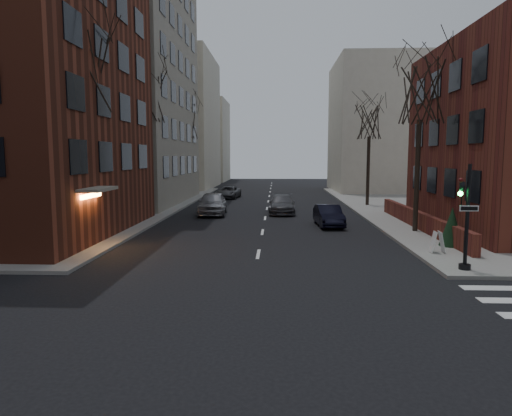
# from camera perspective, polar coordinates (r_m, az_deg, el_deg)

# --- Properties ---
(ground) EXTENTS (160.00, 160.00, 0.00)m
(ground) POSITION_cam_1_polar(r_m,az_deg,el_deg) (9.49, -2.89, -21.46)
(ground) COLOR black
(ground) RESTS_ON ground
(building_left_tan) EXTENTS (18.00, 18.00, 28.00)m
(building_left_tan) POSITION_cam_1_polar(r_m,az_deg,el_deg) (46.92, -20.83, 17.88)
(building_left_tan) COLOR gray
(building_left_tan) RESTS_ON ground
(low_wall_right) EXTENTS (0.35, 16.00, 1.00)m
(low_wall_right) POSITION_cam_1_polar(r_m,az_deg,el_deg) (28.87, 19.66, -1.40)
(low_wall_right) COLOR maroon
(low_wall_right) RESTS_ON sidewalk_far_right
(building_distant_la) EXTENTS (14.00, 16.00, 18.00)m
(building_distant_la) POSITION_cam_1_polar(r_m,az_deg,el_deg) (65.44, -11.58, 10.41)
(building_distant_la) COLOR beige
(building_distant_la) RESTS_ON ground
(building_distant_ra) EXTENTS (14.00, 14.00, 16.00)m
(building_distant_ra) POSITION_cam_1_polar(r_m,az_deg,el_deg) (60.14, 16.48, 9.68)
(building_distant_ra) COLOR beige
(building_distant_ra) RESTS_ON ground
(building_distant_lb) EXTENTS (10.00, 12.00, 14.00)m
(building_distant_lb) POSITION_cam_1_polar(r_m,az_deg,el_deg) (81.56, -7.22, 8.30)
(building_distant_lb) COLOR beige
(building_distant_lb) RESTS_ON ground
(traffic_signal) EXTENTS (0.76, 0.44, 4.00)m
(traffic_signal) POSITION_cam_1_polar(r_m,az_deg,el_deg) (18.91, 24.69, -1.79)
(traffic_signal) COLOR black
(traffic_signal) RESTS_ON sidewalk_far_right
(tree_left_a) EXTENTS (4.18, 4.18, 10.26)m
(tree_left_a) POSITION_cam_1_polar(r_m,az_deg,el_deg) (24.65, -21.22, 15.50)
(tree_left_a) COLOR #2D231C
(tree_left_a) RESTS_ON sidewalk_far_left
(tree_left_b) EXTENTS (4.40, 4.40, 10.80)m
(tree_left_b) POSITION_cam_1_polar(r_m,az_deg,el_deg) (35.94, -13.32, 13.51)
(tree_left_b) COLOR #2D231C
(tree_left_b) RESTS_ON sidewalk_far_left
(tree_left_c) EXTENTS (3.96, 3.96, 9.72)m
(tree_left_c) POSITION_cam_1_polar(r_m,az_deg,el_deg) (49.42, -8.78, 10.63)
(tree_left_c) COLOR #2D231C
(tree_left_c) RESTS_ON sidewalk_far_left
(tree_right_a) EXTENTS (3.96, 3.96, 9.72)m
(tree_right_a) POSITION_cam_1_polar(r_m,az_deg,el_deg) (27.75, 19.87, 13.58)
(tree_right_a) COLOR #2D231C
(tree_right_a) RESTS_ON sidewalk_far_right
(tree_right_b) EXTENTS (3.74, 3.74, 9.18)m
(tree_right_b) POSITION_cam_1_polar(r_m,az_deg,el_deg) (41.24, 14.01, 10.72)
(tree_right_b) COLOR #2D231C
(tree_right_b) RESTS_ON sidewalk_far_right
(streetlamp_near) EXTENTS (0.36, 0.36, 6.28)m
(streetlamp_near) POSITION_cam_1_polar(r_m,az_deg,el_deg) (31.65, -14.03, 5.97)
(streetlamp_near) COLOR black
(streetlamp_near) RESTS_ON sidewalk_far_left
(streetlamp_far) EXTENTS (0.36, 0.36, 6.28)m
(streetlamp_far) POSITION_cam_1_polar(r_m,az_deg,el_deg) (51.14, -7.60, 6.26)
(streetlamp_far) COLOR black
(streetlamp_far) RESTS_ON sidewalk_far_left
(parked_sedan) EXTENTS (1.72, 4.20, 1.35)m
(parked_sedan) POSITION_cam_1_polar(r_m,az_deg,el_deg) (29.25, 9.05, -0.95)
(parked_sedan) COLOR black
(parked_sedan) RESTS_ON ground
(car_lane_silver) EXTENTS (2.35, 5.17, 1.72)m
(car_lane_silver) POSITION_cam_1_polar(r_m,az_deg,el_deg) (34.75, -5.48, 0.60)
(car_lane_silver) COLOR #939398
(car_lane_silver) RESTS_ON ground
(car_lane_gray) EXTENTS (2.07, 4.90, 1.41)m
(car_lane_gray) POSITION_cam_1_polar(r_m,az_deg,el_deg) (35.39, 3.27, 0.47)
(car_lane_gray) COLOR #3F3F44
(car_lane_gray) RESTS_ON ground
(car_lane_far) EXTENTS (2.55, 4.70, 1.25)m
(car_lane_far) POSITION_cam_1_polar(r_m,az_deg,el_deg) (47.92, -3.50, 1.97)
(car_lane_far) COLOR #3C3C41
(car_lane_far) RESTS_ON ground
(sandwich_board) EXTENTS (0.46, 0.62, 0.96)m
(sandwich_board) POSITION_cam_1_polar(r_m,az_deg,el_deg) (21.94, 21.72, -3.95)
(sandwich_board) COLOR silver
(sandwich_board) RESTS_ON sidewalk_far_right
(evergreen_shrub) EXTENTS (1.15, 1.15, 1.87)m
(evergreen_shrub) POSITION_cam_1_polar(r_m,az_deg,el_deg) (23.72, 23.28, -2.14)
(evergreen_shrub) COLOR black
(evergreen_shrub) RESTS_ON sidewalk_far_right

